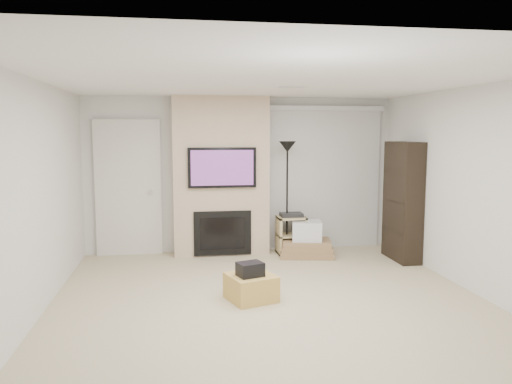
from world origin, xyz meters
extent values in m
cube|color=#C3B38E|center=(0.00, 0.00, 0.00)|extent=(5.00, 5.50, 0.00)
cube|color=white|center=(0.00, 0.00, 2.50)|extent=(5.00, 5.50, 0.00)
cube|color=silver|center=(0.00, 2.75, 1.25)|extent=(5.00, 0.00, 2.50)
cube|color=silver|center=(0.00, -2.75, 1.25)|extent=(5.00, 0.00, 2.50)
cube|color=silver|center=(-2.50, 0.00, 1.25)|extent=(0.00, 5.50, 2.50)
cube|color=silver|center=(2.50, 0.00, 1.25)|extent=(0.00, 5.50, 2.50)
cube|color=silver|center=(0.40, 0.80, 2.50)|extent=(0.35, 0.18, 0.01)
cube|color=gold|center=(-0.21, 0.24, 0.15)|extent=(0.63, 0.63, 0.30)
cube|color=black|center=(-0.23, 0.20, 0.38)|extent=(0.33, 0.30, 0.16)
cube|color=#CEB293|center=(-0.35, 2.55, 1.25)|extent=(1.50, 0.40, 2.50)
cube|color=black|center=(-0.35, 2.32, 1.40)|extent=(1.05, 0.06, 0.62)
cube|color=#49234E|center=(-0.35, 2.29, 1.40)|extent=(0.96, 0.00, 0.54)
cube|color=black|center=(-0.35, 2.34, 0.37)|extent=(0.90, 0.04, 0.70)
cube|color=black|center=(-0.35, 2.32, 0.37)|extent=(0.70, 0.02, 0.50)
cube|color=silver|center=(-1.80, 2.71, 1.07)|extent=(1.02, 0.08, 2.14)
cube|color=#BCB09B|center=(-1.80, 2.72, 1.02)|extent=(0.90, 0.05, 2.05)
cylinder|color=silver|center=(-1.46, 2.67, 1.00)|extent=(0.07, 0.06, 0.07)
cube|color=silver|center=(1.40, 2.69, 2.33)|extent=(1.98, 0.10, 0.08)
cube|color=silver|center=(1.40, 2.70, 1.15)|extent=(1.90, 0.03, 2.29)
cylinder|color=black|center=(0.68, 2.35, 0.01)|extent=(0.27, 0.27, 0.03)
cylinder|color=black|center=(0.68, 2.35, 0.86)|extent=(0.03, 0.03, 1.68)
cone|color=black|center=(0.68, 2.35, 1.71)|extent=(0.27, 0.27, 0.17)
cube|color=#D0BA7F|center=(0.55, 2.36, 0.30)|extent=(0.04, 0.38, 0.60)
cube|color=#D0BA7F|center=(0.96, 2.36, 0.30)|extent=(0.04, 0.38, 0.60)
cube|color=#D0BA7F|center=(0.76, 2.36, 0.01)|extent=(0.45, 0.38, 0.03)
cube|color=#D0BA7F|center=(0.76, 2.36, 0.30)|extent=(0.45, 0.38, 0.03)
cube|color=#D0BA7F|center=(0.76, 2.36, 0.58)|extent=(0.45, 0.38, 0.03)
cube|color=black|center=(0.76, 2.36, 0.63)|extent=(0.35, 0.25, 0.06)
cube|color=#98764F|center=(0.96, 2.18, 0.05)|extent=(0.93, 0.77, 0.09)
cube|color=#98764F|center=(0.96, 2.18, 0.13)|extent=(0.88, 0.73, 0.08)
cube|color=#98764F|center=(0.96, 2.18, 0.21)|extent=(0.84, 0.68, 0.08)
cube|color=silver|center=(0.96, 2.18, 0.40)|extent=(0.52, 0.48, 0.30)
cube|color=black|center=(2.34, 1.73, 0.90)|extent=(0.30, 0.80, 1.80)
cube|color=black|center=(2.32, 1.73, 0.45)|extent=(0.26, 0.72, 0.02)
cube|color=black|center=(2.32, 1.73, 0.90)|extent=(0.26, 0.72, 0.02)
cube|color=black|center=(2.32, 1.73, 1.35)|extent=(0.26, 0.72, 0.02)
camera|label=1|loc=(-1.03, -5.32, 1.95)|focal=35.00mm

